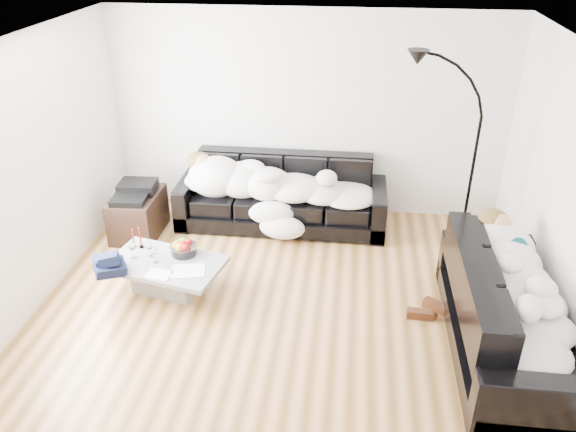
# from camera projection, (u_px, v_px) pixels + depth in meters

# --- Properties ---
(ground) EXTENTS (5.00, 5.00, 0.00)m
(ground) POSITION_uv_depth(u_px,v_px,m) (284.00, 307.00, 5.73)
(ground) COLOR brown
(ground) RESTS_ON ground
(wall_back) EXTENTS (5.00, 0.02, 2.60)m
(wall_back) POSITION_uv_depth(u_px,v_px,m) (307.00, 115.00, 7.07)
(wall_back) COLOR silver
(wall_back) RESTS_ON ground
(wall_left) EXTENTS (0.02, 4.50, 2.60)m
(wall_left) POSITION_uv_depth(u_px,v_px,m) (26.00, 179.00, 5.38)
(wall_left) COLOR silver
(wall_left) RESTS_ON ground
(wall_right) EXTENTS (0.02, 4.50, 2.60)m
(wall_right) POSITION_uv_depth(u_px,v_px,m) (571.00, 209.00, 4.84)
(wall_right) COLOR silver
(wall_right) RESTS_ON ground
(ceiling) EXTENTS (5.00, 5.00, 0.00)m
(ceiling) POSITION_uv_depth(u_px,v_px,m) (283.00, 47.00, 4.49)
(ceiling) COLOR white
(ceiling) RESTS_ON ground
(sofa_back) EXTENTS (2.61, 0.90, 0.85)m
(sofa_back) POSITION_uv_depth(u_px,v_px,m) (282.00, 193.00, 7.08)
(sofa_back) COLOR black
(sofa_back) RESTS_ON ground
(sofa_right) EXTENTS (0.96, 2.25, 0.91)m
(sofa_right) POSITION_uv_depth(u_px,v_px,m) (511.00, 309.00, 4.97)
(sofa_right) COLOR black
(sofa_right) RESTS_ON ground
(sleeper_back) EXTENTS (2.21, 0.76, 0.44)m
(sleeper_back) POSITION_uv_depth(u_px,v_px,m) (281.00, 180.00, 6.94)
(sleeper_back) COLOR white
(sleeper_back) RESTS_ON sofa_back
(sleeper_right) EXTENTS (0.81, 1.93, 0.47)m
(sleeper_right) POSITION_uv_depth(u_px,v_px,m) (515.00, 290.00, 4.88)
(sleeper_right) COLOR white
(sleeper_right) RESTS_ON sofa_right
(teal_cushion) EXTENTS (0.42, 0.38, 0.20)m
(teal_cushion) POSITION_uv_depth(u_px,v_px,m) (494.00, 242.00, 5.46)
(teal_cushion) COLOR #0A3F4A
(teal_cushion) RESTS_ON sofa_right
(coffee_table) EXTENTS (1.31, 0.93, 0.35)m
(coffee_table) POSITION_uv_depth(u_px,v_px,m) (167.00, 276.00, 5.92)
(coffee_table) COLOR #939699
(coffee_table) RESTS_ON ground
(fruit_bowl) EXTENTS (0.32, 0.32, 0.17)m
(fruit_bowl) POSITION_uv_depth(u_px,v_px,m) (183.00, 247.00, 5.94)
(fruit_bowl) COLOR white
(fruit_bowl) RESTS_ON coffee_table
(wine_glass_a) EXTENTS (0.08, 0.08, 0.17)m
(wine_glass_a) POSITION_uv_depth(u_px,v_px,m) (150.00, 250.00, 5.89)
(wine_glass_a) COLOR white
(wine_glass_a) RESTS_ON coffee_table
(wine_glass_b) EXTENTS (0.10, 0.10, 0.18)m
(wine_glass_b) POSITION_uv_depth(u_px,v_px,m) (132.00, 250.00, 5.86)
(wine_glass_b) COLOR white
(wine_glass_b) RESTS_ON coffee_table
(wine_glass_c) EXTENTS (0.09, 0.09, 0.17)m
(wine_glass_c) POSITION_uv_depth(u_px,v_px,m) (155.00, 255.00, 5.80)
(wine_glass_c) COLOR white
(wine_glass_c) RESTS_ON coffee_table
(candle_left) EXTENTS (0.04, 0.04, 0.21)m
(candle_left) POSITION_uv_depth(u_px,v_px,m) (133.00, 238.00, 6.05)
(candle_left) COLOR maroon
(candle_left) RESTS_ON coffee_table
(candle_right) EXTENTS (0.06, 0.06, 0.25)m
(candle_right) POSITION_uv_depth(u_px,v_px,m) (140.00, 238.00, 6.03)
(candle_right) COLOR maroon
(candle_right) RESTS_ON coffee_table
(newspaper_a) EXTENTS (0.38, 0.32, 0.01)m
(newspaper_a) POSITION_uv_depth(u_px,v_px,m) (188.00, 271.00, 5.69)
(newspaper_a) COLOR silver
(newspaper_a) RESTS_ON coffee_table
(newspaper_b) EXTENTS (0.28, 0.22, 0.01)m
(newspaper_b) POSITION_uv_depth(u_px,v_px,m) (159.00, 274.00, 5.63)
(newspaper_b) COLOR silver
(newspaper_b) RESTS_ON coffee_table
(navy_jacket) EXTENTS (0.39, 0.35, 0.16)m
(navy_jacket) POSITION_uv_depth(u_px,v_px,m) (107.00, 259.00, 5.59)
(navy_jacket) COLOR black
(navy_jacket) RESTS_ON coffee_table
(shoes) EXTENTS (0.50, 0.41, 0.10)m
(shoes) POSITION_uv_depth(u_px,v_px,m) (427.00, 310.00, 5.61)
(shoes) COLOR #472311
(shoes) RESTS_ON ground
(av_cabinet) EXTENTS (0.53, 0.77, 0.53)m
(av_cabinet) POSITION_uv_depth(u_px,v_px,m) (138.00, 214.00, 6.93)
(av_cabinet) COLOR black
(av_cabinet) RESTS_ON ground
(stereo) EXTENTS (0.46, 0.37, 0.13)m
(stereo) POSITION_uv_depth(u_px,v_px,m) (135.00, 190.00, 6.78)
(stereo) COLOR black
(stereo) RESTS_ON av_cabinet
(floor_lamp) EXTENTS (0.81, 0.52, 2.07)m
(floor_lamp) POSITION_uv_depth(u_px,v_px,m) (472.00, 174.00, 6.11)
(floor_lamp) COLOR black
(floor_lamp) RESTS_ON ground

